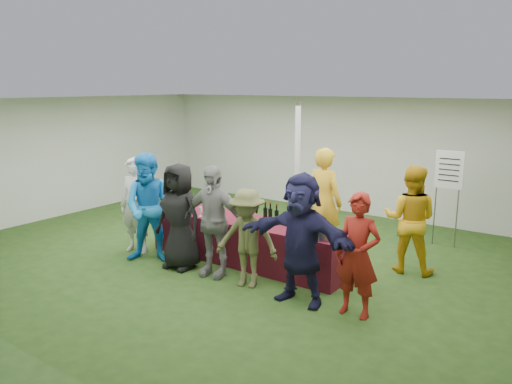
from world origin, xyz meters
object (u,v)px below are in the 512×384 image
Objects in this scene: serving_table at (246,241)px; staff_back at (410,219)px; customer_5 at (301,239)px; customer_3 at (213,221)px; wine_list_sign at (449,177)px; customer_1 at (151,208)px; customer_4 at (247,238)px; customer_2 at (179,216)px; customer_0 at (136,205)px; customer_6 at (358,255)px; dump_bucket at (323,233)px; staff_pourer at (324,202)px.

staff_back is at bearing 26.54° from serving_table.
customer_3 is at bearing 176.21° from customer_5.
customer_5 is at bearing -11.16° from customer_3.
wine_list_sign is 0.97× the size of customer_1.
wine_list_sign reaches higher than customer_4.
wine_list_sign is at bearing 13.47° from customer_1.
customer_3 is 1.63m from customer_5.
customer_4 reaches higher than serving_table.
customer_3 is at bearing 28.14° from staff_back.
wine_list_sign reaches higher than staff_back.
customer_4 is (1.98, 0.06, -0.19)m from customer_1.
customer_1 is 0.62m from customer_2.
staff_back is 1.00× the size of customer_2.
customer_0 is at bearing 171.51° from customer_2.
wine_list_sign reaches higher than customer_6.
serving_table is at bearing -130.97° from wine_list_sign.
staff_pourer reaches higher than dump_bucket.
dump_bucket is at bearing 9.96° from customer_3.
customer_6 is (2.35, -0.77, 0.45)m from serving_table.
customer_0 is 0.99× the size of customer_2.
customer_1 is at bearing -147.13° from serving_table.
customer_5 is (-0.82, -2.03, 0.05)m from staff_back.
serving_table is 0.92m from customer_3.
staff_pourer is at bearing 107.98° from customer_5.
serving_table is 1.85m from customer_5.
customer_0 reaches higher than serving_table.
dump_bucket is at bearing -8.00° from serving_table.
customer_4 is at bearing -1.57° from customer_2.
customer_5 reaches higher than wine_list_sign.
staff_back is at bearing -167.33° from staff_pourer.
customer_6 is at bearing 138.00° from staff_pourer.
customer_2 is (1.20, -0.13, 0.01)m from customer_0.
wine_list_sign is 2.41m from staff_pourer.
customer_5 is (-0.94, -3.71, -0.40)m from wine_list_sign.
staff_pourer is at bearing -7.55° from staff_back.
serving_table is 1.97× the size of customer_5.
customer_0 is 0.97× the size of customer_3.
staff_back is at bearing -1.81° from customer_1.
serving_table is 3.91m from wine_list_sign.
staff_pourer reaches higher than customer_1.
customer_1 is (-3.73, -2.06, 0.06)m from staff_back.
customer_4 is 0.81× the size of customer_5.
wine_list_sign is at bearing -122.73° from staff_pourer.
customer_4 is at bearing -116.93° from wine_list_sign.
customer_0 is at bearing 169.39° from customer_3.
customer_0 is (-4.43, -3.56, -0.45)m from wine_list_sign.
customer_0 reaches higher than customer_6.
customer_3 is at bearing 179.70° from customer_6.
customer_6 is (1.73, 0.05, 0.08)m from customer_4.
customer_6 is at bearing 79.08° from staff_back.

